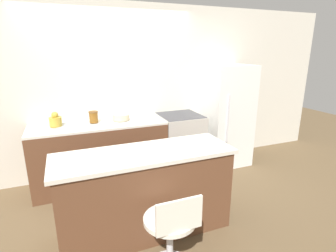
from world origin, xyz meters
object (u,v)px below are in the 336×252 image
object	(u,v)px
kettle	(55,120)
oven_range	(180,143)
stool_chair	(171,234)
refrigerator	(226,115)
mixing_bowl	(121,117)

from	to	relation	value
kettle	oven_range	bearing A→B (deg)	-1.40
kettle	stool_chair	bearing A→B (deg)	-65.93
refrigerator	kettle	bearing A→B (deg)	178.81
oven_range	stool_chair	xyz separation A→B (m)	(-0.95, -1.91, -0.07)
refrigerator	mixing_bowl	size ratio (longest dim) A/B	6.94
refrigerator	stool_chair	distance (m)	2.66
oven_range	mixing_bowl	xyz separation A→B (m)	(-0.93, 0.04, 0.51)
mixing_bowl	oven_range	bearing A→B (deg)	-2.73
mixing_bowl	stool_chair	bearing A→B (deg)	-90.33
kettle	refrigerator	bearing A→B (deg)	-1.19
oven_range	kettle	bearing A→B (deg)	178.60
kettle	mixing_bowl	size ratio (longest dim) A/B	0.81
stool_chair	mixing_bowl	world-z (taller)	mixing_bowl
refrigerator	stool_chair	bearing A→B (deg)	-133.40
stool_chair	mixing_bowl	size ratio (longest dim) A/B	3.39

